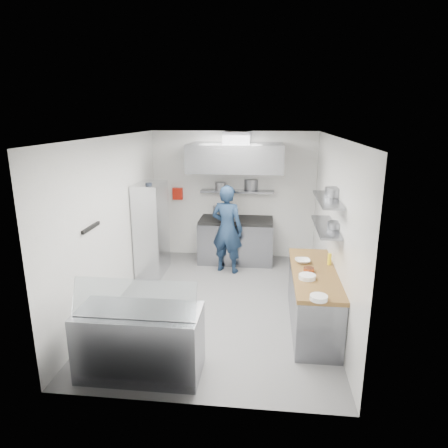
# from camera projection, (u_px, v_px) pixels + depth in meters

# --- Properties ---
(floor) EXTENTS (5.00, 5.00, 0.00)m
(floor) POSITION_uv_depth(u_px,v_px,m) (220.00, 303.00, 6.85)
(floor) COLOR slate
(floor) RESTS_ON ground
(ceiling) EXTENTS (5.00, 5.00, 0.00)m
(ceiling) POSITION_uv_depth(u_px,v_px,m) (220.00, 137.00, 6.12)
(ceiling) COLOR silver
(ceiling) RESTS_ON wall_back
(wall_back) EXTENTS (3.60, 2.80, 0.02)m
(wall_back) POSITION_uv_depth(u_px,v_px,m) (233.00, 195.00, 8.88)
(wall_back) COLOR white
(wall_back) RESTS_ON floor
(wall_front) EXTENTS (3.60, 2.80, 0.02)m
(wall_front) POSITION_uv_depth(u_px,v_px,m) (191.00, 289.00, 4.09)
(wall_front) COLOR white
(wall_front) RESTS_ON floor
(wall_left) EXTENTS (2.80, 5.00, 0.02)m
(wall_left) POSITION_uv_depth(u_px,v_px,m) (113.00, 222.00, 6.68)
(wall_left) COLOR white
(wall_left) RESTS_ON floor
(wall_right) EXTENTS (2.80, 5.00, 0.02)m
(wall_right) POSITION_uv_depth(u_px,v_px,m) (333.00, 228.00, 6.29)
(wall_right) COLOR white
(wall_right) RESTS_ON floor
(gas_range) EXTENTS (1.60, 0.80, 0.90)m
(gas_range) POSITION_uv_depth(u_px,v_px,m) (236.00, 241.00, 8.74)
(gas_range) COLOR gray
(gas_range) RESTS_ON floor
(cooktop) EXTENTS (1.57, 0.78, 0.06)m
(cooktop) POSITION_uv_depth(u_px,v_px,m) (236.00, 220.00, 8.61)
(cooktop) COLOR black
(cooktop) RESTS_ON gas_range
(stock_pot_left) EXTENTS (0.31, 0.31, 0.20)m
(stock_pot_left) POSITION_uv_depth(u_px,v_px,m) (220.00, 210.00, 8.97)
(stock_pot_left) COLOR slate
(stock_pot_left) RESTS_ON cooktop
(stock_pot_mid) EXTENTS (0.33, 0.33, 0.24)m
(stock_pot_mid) POSITION_uv_depth(u_px,v_px,m) (231.00, 215.00, 8.48)
(stock_pot_mid) COLOR slate
(stock_pot_mid) RESTS_ON cooktop
(over_range_shelf) EXTENTS (1.60, 0.30, 0.04)m
(over_range_shelf) POSITION_uv_depth(u_px,v_px,m) (237.00, 191.00, 8.69)
(over_range_shelf) COLOR gray
(over_range_shelf) RESTS_ON wall_back
(shelf_pot_a) EXTENTS (0.24, 0.24, 0.18)m
(shelf_pot_a) POSITION_uv_depth(u_px,v_px,m) (221.00, 186.00, 8.64)
(shelf_pot_a) COLOR slate
(shelf_pot_a) RESTS_ON over_range_shelf
(shelf_pot_b) EXTENTS (0.31, 0.31, 0.22)m
(shelf_pot_b) POSITION_uv_depth(u_px,v_px,m) (251.00, 184.00, 8.79)
(shelf_pot_b) COLOR slate
(shelf_pot_b) RESTS_ON over_range_shelf
(extractor_hood) EXTENTS (1.90, 1.15, 0.55)m
(extractor_hood) POSITION_uv_depth(u_px,v_px,m) (236.00, 157.00, 8.08)
(extractor_hood) COLOR gray
(extractor_hood) RESTS_ON wall_back
(hood_duct) EXTENTS (0.55, 0.55, 0.24)m
(hood_duct) POSITION_uv_depth(u_px,v_px,m) (237.00, 137.00, 8.20)
(hood_duct) COLOR slate
(hood_duct) RESTS_ON extractor_hood
(red_firebox) EXTENTS (0.22, 0.10, 0.26)m
(red_firebox) POSITION_uv_depth(u_px,v_px,m) (178.00, 194.00, 8.95)
(red_firebox) COLOR #B71B0E
(red_firebox) RESTS_ON wall_back
(chef) EXTENTS (0.75, 0.61, 1.80)m
(chef) POSITION_uv_depth(u_px,v_px,m) (227.00, 229.00, 8.04)
(chef) COLOR #152740
(chef) RESTS_ON floor
(wire_rack) EXTENTS (0.50, 0.90, 1.85)m
(wire_rack) POSITION_uv_depth(u_px,v_px,m) (152.00, 229.00, 7.97)
(wire_rack) COLOR silver
(wire_rack) RESTS_ON floor
(rack_bin_a) EXTENTS (0.15, 0.19, 0.17)m
(rack_bin_a) POSITION_uv_depth(u_px,v_px,m) (150.00, 237.00, 7.87)
(rack_bin_a) COLOR white
(rack_bin_a) RESTS_ON wire_rack
(rack_bin_b) EXTENTS (0.14, 0.18, 0.16)m
(rack_bin_b) POSITION_uv_depth(u_px,v_px,m) (153.00, 209.00, 8.02)
(rack_bin_b) COLOR yellow
(rack_bin_b) RESTS_ON wire_rack
(rack_jar) EXTENTS (0.12, 0.12, 0.18)m
(rack_jar) POSITION_uv_depth(u_px,v_px,m) (149.00, 188.00, 7.53)
(rack_jar) COLOR black
(rack_jar) RESTS_ON wire_rack
(knife_strip) EXTENTS (0.04, 0.55, 0.05)m
(knife_strip) POSITION_uv_depth(u_px,v_px,m) (91.00, 228.00, 5.77)
(knife_strip) COLOR black
(knife_strip) RESTS_ON wall_left
(prep_counter_base) EXTENTS (0.62, 2.00, 0.84)m
(prep_counter_base) POSITION_uv_depth(u_px,v_px,m) (313.00, 301.00, 6.01)
(prep_counter_base) COLOR gray
(prep_counter_base) RESTS_ON floor
(prep_counter_top) EXTENTS (0.65, 2.04, 0.06)m
(prep_counter_top) POSITION_uv_depth(u_px,v_px,m) (314.00, 273.00, 5.89)
(prep_counter_top) COLOR brown
(prep_counter_top) RESTS_ON prep_counter_base
(plate_stack_a) EXTENTS (0.22, 0.22, 0.06)m
(plate_stack_a) POSITION_uv_depth(u_px,v_px,m) (319.00, 298.00, 4.95)
(plate_stack_a) COLOR white
(plate_stack_a) RESTS_ON prep_counter_top
(plate_stack_b) EXTENTS (0.24, 0.24, 0.06)m
(plate_stack_b) POSITION_uv_depth(u_px,v_px,m) (307.00, 277.00, 5.60)
(plate_stack_b) COLOR white
(plate_stack_b) RESTS_ON prep_counter_top
(copper_pan) EXTENTS (0.15, 0.15, 0.06)m
(copper_pan) POSITION_uv_depth(u_px,v_px,m) (309.00, 270.00, 5.86)
(copper_pan) COLOR #CD6339
(copper_pan) RESTS_ON prep_counter_top
(squeeze_bottle) EXTENTS (0.06, 0.06, 0.18)m
(squeeze_bottle) POSITION_uv_depth(u_px,v_px,m) (329.00, 259.00, 6.11)
(squeeze_bottle) COLOR yellow
(squeeze_bottle) RESTS_ON prep_counter_top
(mixing_bowl) EXTENTS (0.26, 0.26, 0.06)m
(mixing_bowl) POSITION_uv_depth(u_px,v_px,m) (303.00, 261.00, 6.21)
(mixing_bowl) COLOR white
(mixing_bowl) RESTS_ON prep_counter_top
(wall_shelf_lower) EXTENTS (0.30, 1.30, 0.04)m
(wall_shelf_lower) POSITION_uv_depth(u_px,v_px,m) (326.00, 227.00, 6.00)
(wall_shelf_lower) COLOR gray
(wall_shelf_lower) RESTS_ON wall_right
(wall_shelf_upper) EXTENTS (0.30, 1.30, 0.04)m
(wall_shelf_upper) POSITION_uv_depth(u_px,v_px,m) (328.00, 199.00, 5.89)
(wall_shelf_upper) COLOR gray
(wall_shelf_upper) RESTS_ON wall_right
(shelf_pot_c) EXTENTS (0.23, 0.23, 0.10)m
(shelf_pot_c) POSITION_uv_depth(u_px,v_px,m) (335.00, 225.00, 5.82)
(shelf_pot_c) COLOR slate
(shelf_pot_c) RESTS_ON wall_shelf_lower
(shelf_pot_d) EXTENTS (0.27, 0.27, 0.14)m
(shelf_pot_d) POSITION_uv_depth(u_px,v_px,m) (334.00, 192.00, 5.96)
(shelf_pot_d) COLOR slate
(shelf_pot_d) RESTS_ON wall_shelf_upper
(display_case) EXTENTS (1.50, 0.70, 0.85)m
(display_case) POSITION_uv_depth(u_px,v_px,m) (140.00, 342.00, 4.90)
(display_case) COLOR gray
(display_case) RESTS_ON floor
(display_glass) EXTENTS (1.47, 0.19, 0.42)m
(display_glass) POSITION_uv_depth(u_px,v_px,m) (134.00, 298.00, 4.62)
(display_glass) COLOR silver
(display_glass) RESTS_ON display_case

